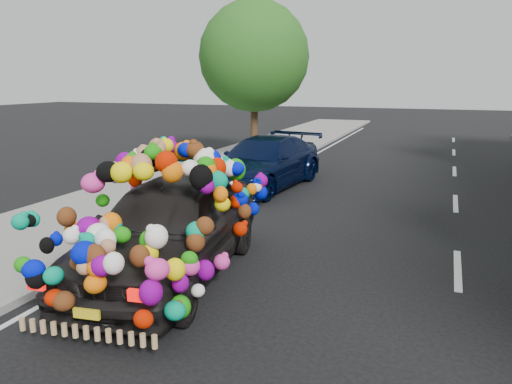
# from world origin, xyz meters

# --- Properties ---
(ground) EXTENTS (100.00, 100.00, 0.00)m
(ground) POSITION_xyz_m (0.00, 0.00, 0.00)
(ground) COLOR black
(ground) RESTS_ON ground
(sidewalk) EXTENTS (4.00, 60.00, 0.12)m
(sidewalk) POSITION_xyz_m (-4.30, 0.00, 0.06)
(sidewalk) COLOR gray
(sidewalk) RESTS_ON ground
(kerb) EXTENTS (0.15, 60.00, 0.13)m
(kerb) POSITION_xyz_m (-2.35, 0.00, 0.07)
(kerb) COLOR gray
(kerb) RESTS_ON ground
(lane_markings) EXTENTS (6.00, 50.00, 0.01)m
(lane_markings) POSITION_xyz_m (3.60, 0.00, 0.01)
(lane_markings) COLOR silver
(lane_markings) RESTS_ON ground
(tree_near_sidewalk) EXTENTS (4.20, 4.20, 6.13)m
(tree_near_sidewalk) POSITION_xyz_m (-3.80, 9.50, 4.02)
(tree_near_sidewalk) COLOR #332114
(tree_near_sidewalk) RESTS_ON ground
(plush_art_car) EXTENTS (2.90, 5.27, 2.29)m
(plush_art_car) POSITION_xyz_m (-0.84, -1.95, 1.18)
(plush_art_car) COLOR black
(plush_art_car) RESTS_ON ground
(navy_sedan) EXTENTS (2.71, 5.38, 1.50)m
(navy_sedan) POSITION_xyz_m (-1.80, 5.11, 0.75)
(navy_sedan) COLOR black
(navy_sedan) RESTS_ON ground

